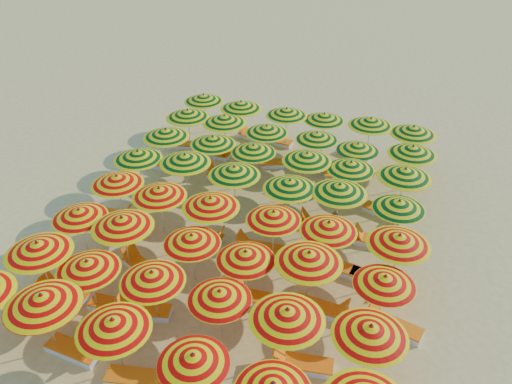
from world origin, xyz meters
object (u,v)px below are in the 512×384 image
umbrella_27 (290,184)px  lounger_6 (143,311)px  umbrella_35 (405,173)px  lounger_5 (116,306)px  lounger_0 (74,351)px  umbrella_45 (324,117)px  umbrella_1 (42,300)px  lounger_29 (275,141)px  lounger_21 (293,191)px  lounger_4 (63,294)px  lounger_17 (321,223)px  lounger_15 (339,267)px  lounger_25 (278,163)px  umbrella_20 (211,202)px  lounger_28 (252,137)px  umbrella_6 (38,247)px  umbrella_32 (253,149)px  umbrella_39 (317,136)px  lounger_19 (160,164)px  umbrella_23 (399,240)px  umbrella_2 (113,324)px  umbrella_11 (370,331)px  umbrella_26 (234,171)px  lounger_23 (181,145)px  umbrella_40 (358,147)px  lounger_22 (385,212)px  lounger_27 (343,175)px  lounger_1 (138,378)px  umbrella_30 (166,133)px  umbrella_29 (399,205)px  umbrella_12 (79,214)px  lounger_30 (356,154)px  umbrella_14 (192,239)px  lounger_11 (393,326)px  lounger_12 (112,215)px  umbrella_16 (309,257)px  umbrella_22 (329,226)px  umbrella_9 (220,295)px  umbrella_37 (224,119)px  lounger_16 (376,280)px  umbrella_24 (138,155)px  umbrella_47 (413,130)px  lounger_24 (215,154)px  umbrella_34 (351,166)px  umbrella_25 (185,159)px  umbrella_28 (340,189)px  lounger_18 (376,241)px  umbrella_8 (152,276)px  umbrella_42 (204,98)px  lounger_26 (326,168)px  lounger_8 (142,267)px  umbrella_19 (159,192)px  umbrella_7 (87,265)px  beachgoer_b (335,227)px  lounger_10 (322,309)px  umbrella_13 (122,222)px  umbrella_36 (188,114)px

umbrella_27 → lounger_6: (-2.99, -6.22, -1.80)m
umbrella_35 → lounger_5: (-7.98, -8.63, -1.87)m
lounger_0 → umbrella_45: bearing=79.2°
umbrella_1 → lounger_29: 15.21m
lounger_21 → umbrella_45: bearing=94.6°
lounger_4 → lounger_17: size_ratio=0.98×
lounger_15 → lounger_25: size_ratio=0.98×
umbrella_20 → lounger_28: bearing=100.9°
umbrella_6 → umbrella_32: (4.01, 8.89, -0.15)m
umbrella_39 → lounger_19: (-7.09, -2.27, -1.67)m
umbrella_23 → umbrella_27: size_ratio=0.90×
umbrella_2 → umbrella_11: 6.82m
umbrella_26 → lounger_23: size_ratio=1.49×
umbrella_40 → lounger_22: bearing=-53.3°
lounger_27 → lounger_1: bearing=-123.7°
umbrella_30 → lounger_22: 10.32m
umbrella_26 → umbrella_29: bearing=0.4°
umbrella_12 → umbrella_39: 10.99m
lounger_28 → lounger_30: size_ratio=1.00×
umbrella_14 → lounger_11: bearing=1.0°
umbrella_12 → umbrella_30: 6.53m
lounger_12 → umbrella_1: bearing=-72.3°
lounger_5 → lounger_19: 9.32m
umbrella_16 → umbrella_22: bearing=84.8°
umbrella_9 → umbrella_37: bearing=112.4°
lounger_4 → lounger_16: bearing=-152.1°
umbrella_24 → lounger_27: size_ratio=1.21×
umbrella_47 → lounger_27: bearing=-143.3°
umbrella_26 → lounger_24: 5.27m
umbrella_30 → umbrella_34: 8.51m
umbrella_6 → lounger_6: (3.41, 0.26, -1.86)m
umbrella_25 → umbrella_35: 8.93m
umbrella_28 → lounger_0: umbrella_28 is taller
lounger_18 → umbrella_8: bearing=44.1°
umbrella_6 → umbrella_42: 13.17m
umbrella_37 → umbrella_47: bearing=12.3°
lounger_26 → umbrella_11: bearing=84.3°
umbrella_26 → lounger_8: (-1.76, -4.57, -1.83)m
umbrella_47 → lounger_30: size_ratio=1.26×
umbrella_2 → umbrella_19: (-2.06, 6.13, 0.02)m
umbrella_37 → lounger_19: size_ratio=1.47×
umbrella_7 → umbrella_27: (4.51, 6.54, 0.08)m
lounger_16 → beachgoer_b: bearing=143.6°
umbrella_47 → lounger_16: umbrella_47 is taller
lounger_4 → umbrella_47: bearing=-123.5°
umbrella_40 → lounger_10: 8.67m
umbrella_13 → lounger_6: (1.65, -1.83, -1.86)m
umbrella_7 → umbrella_19: bearing=89.3°
umbrella_12 → lounger_26: (6.90, 9.09, -1.70)m
umbrella_36 → lounger_22: bearing=-13.3°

